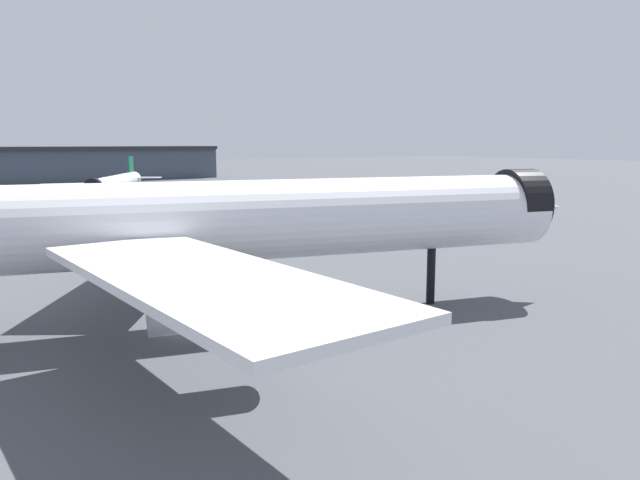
% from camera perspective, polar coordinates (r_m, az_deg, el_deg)
% --- Properties ---
extents(ground, '(900.00, 900.00, 0.00)m').
position_cam_1_polar(ground, '(47.67, -11.59, -8.49)').
color(ground, '#4C4F54').
extents(airliner_near_gate, '(63.93, 57.33, 18.34)m').
position_cam_1_polar(airliner_near_gate, '(47.87, -9.10, 1.58)').
color(airliner_near_gate, white).
rests_on(airliner_near_gate, ground).
extents(airliner_far_taxiway, '(33.67, 37.39, 10.68)m').
position_cam_1_polar(airliner_far_taxiway, '(152.83, -18.57, 5.07)').
color(airliner_far_taxiway, silver).
rests_on(airliner_far_taxiway, ground).
extents(traffic_cone_near_nose, '(0.50, 0.50, 0.63)m').
position_cam_1_polar(traffic_cone_near_nose, '(82.95, -21.24, -1.19)').
color(traffic_cone_near_nose, '#F2600C').
rests_on(traffic_cone_near_nose, ground).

